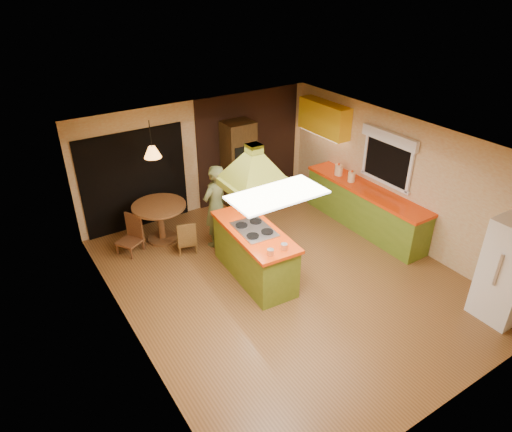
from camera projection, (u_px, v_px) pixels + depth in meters
ground at (286, 279)px, 8.17m from camera, size 6.50×6.50×0.00m
room_walls at (288, 218)px, 7.56m from camera, size 5.50×6.50×6.50m
ceiling_plane at (291, 147)px, 6.95m from camera, size 6.50×6.50×0.00m
brick_panel at (249, 146)px, 10.52m from camera, size 2.64×0.03×2.50m
nook_opening at (135, 181)px, 9.32m from camera, size 2.20×0.03×2.10m
right_counter at (364, 208)px, 9.54m from camera, size 0.62×3.05×0.92m
upper_cabinets at (324, 118)px, 10.05m from camera, size 0.34×1.40×0.70m
window_right at (389, 149)px, 8.87m from camera, size 0.12×1.35×1.06m
fluor_panel at (277, 195)px, 5.56m from camera, size 1.20×0.60×0.03m
kitchen_island at (254, 253)px, 8.03m from camera, size 0.89×1.97×0.98m
range_hood at (254, 159)px, 7.17m from camera, size 1.01×0.73×0.79m
man at (215, 206)px, 8.79m from camera, size 0.71×0.59×1.69m
refrigerator at (510, 270)px, 6.94m from camera, size 0.71×0.67×1.72m
wall_oven at (238, 164)px, 10.22m from camera, size 0.66×0.61×1.98m
dining_table at (160, 215)px, 9.05m from camera, size 1.06×1.06×0.79m
chair_left at (129, 235)px, 8.74m from camera, size 0.56×0.56×0.75m
chair_near at (186, 236)px, 8.80m from camera, size 0.47×0.47×0.68m
pendant_lamp at (152, 152)px, 8.40m from camera, size 0.42×0.42×0.21m
canister_large at (338, 170)px, 9.84m from camera, size 0.17×0.17×0.23m
canister_medium at (352, 177)px, 9.55m from camera, size 0.18×0.18×0.21m
canister_small at (340, 172)px, 9.83m from camera, size 0.15×0.15×0.17m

